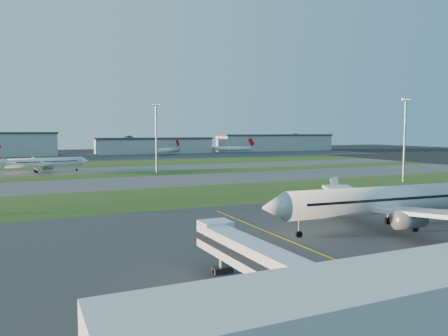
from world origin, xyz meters
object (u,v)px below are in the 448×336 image
light_mast_east (405,134)px  airliner_parked (383,201)px  mini_jet_near (169,150)px  light_mast_centre (156,134)px  airliner_taxiing (43,163)px  mini_jet_far (234,149)px  jet_bridge (270,265)px

light_mast_east → airliner_parked: bearing=-139.3°
mini_jet_near → light_mast_centre: light_mast_centre is taller
airliner_parked → light_mast_east: light_mast_east is taller
airliner_taxiing → mini_jet_near: bearing=-134.6°
airliner_parked → mini_jet_near: airliner_parked is taller
airliner_taxiing → airliner_parked: bearing=104.4°
airliner_parked → light_mast_east: (55.34, 47.65, 10.15)m
mini_jet_near → mini_jet_far: same height
mini_jet_far → light_mast_east: bearing=-78.2°
jet_bridge → light_mast_east: light_mast_east is taller
light_mast_centre → mini_jet_near: bearing=70.6°
airliner_parked → mini_jet_far: (85.32, 230.66, -1.38)m
airliner_taxiing → mini_jet_far: size_ratio=1.24×
jet_bridge → mini_jet_far: bearing=64.8°
mini_jet_near → airliner_parked: bearing=-143.6°
mini_jet_far → light_mast_east: 185.81m
light_mast_centre → airliner_taxiing: bearing=147.0°
jet_bridge → light_mast_east: size_ratio=1.04×
airliner_parked → mini_jet_far: 245.94m
light_mast_centre → airliner_parked: bearing=-85.8°
airliner_taxiing → mini_jet_near: 126.50m
mini_jet_far → mini_jet_near: bearing=-153.1°
light_mast_east → airliner_taxiing: bearing=141.3°
airliner_taxiing → jet_bridge: bearing=89.9°
jet_bridge → airliner_taxiing: bearing=94.9°
light_mast_centre → light_mast_east: 84.29m
light_mast_centre → light_mast_east: same height
mini_jet_far → light_mast_east: (-29.99, -183.01, 11.53)m
light_mast_east → light_mast_centre: bearing=138.4°
airliner_taxiing → light_mast_east: 129.25m
airliner_parked → light_mast_centre: size_ratio=1.65×
airliner_parked → airliner_taxiing: (-45.23, 128.08, -0.94)m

